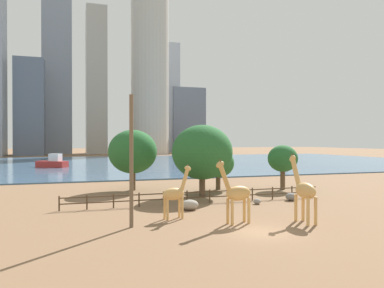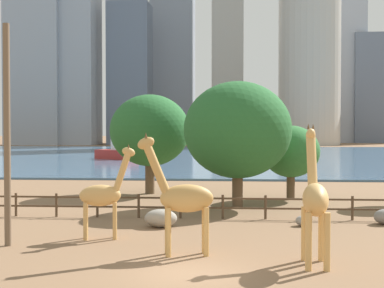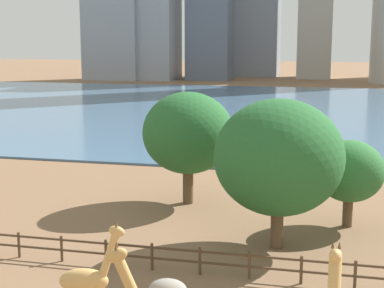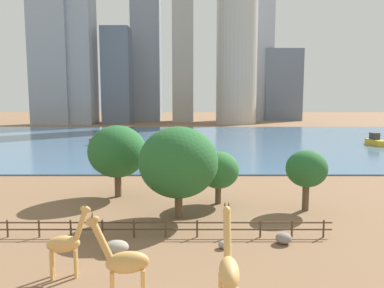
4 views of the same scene
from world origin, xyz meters
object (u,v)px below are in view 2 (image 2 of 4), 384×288
tree_center_broad (238,130)px  tree_right_tall (150,131)px  giraffe_companion (182,198)px  boulder_near_fence (161,218)px  boulder_small (303,221)px  giraffe_young (315,199)px  tree_left_small (291,152)px  boat_sailboat (117,152)px  utility_pole (7,135)px  giraffe_tall (103,195)px

tree_center_broad → tree_right_tall: size_ratio=1.05×
giraffe_companion → boulder_near_fence: giraffe_companion is taller
tree_right_tall → boulder_small: bearing=-54.2°
giraffe_companion → boulder_near_fence: size_ratio=2.93×
giraffe_young → tree_center_broad: size_ratio=0.66×
giraffe_young → boulder_near_fence: (-6.61, 7.41, -1.96)m
tree_left_small → boat_sailboat: size_ratio=0.73×
utility_pole → boulder_small: size_ratio=12.98×
giraffe_tall → boulder_small: giraffe_tall is taller
tree_center_broad → boat_sailboat: tree_center_broad is taller
giraffe_companion → tree_right_tall: 21.34m
boulder_near_fence → tree_left_small: bearing=57.8°
tree_center_broad → tree_right_tall: bearing=132.7°
giraffe_tall → giraffe_young: 9.74m
boulder_small → tree_center_broad: tree_center_broad is taller
boat_sailboat → boulder_near_fence: bearing=137.2°
utility_pole → boulder_near_fence: utility_pole is taller
giraffe_young → boulder_near_fence: bearing=42.8°
tree_center_broad → tree_right_tall: tree_center_broad is taller
tree_left_small → utility_pole: bearing=-128.3°
tree_center_broad → tree_left_small: 5.97m
utility_pole → boulder_near_fence: bearing=40.6°
giraffe_young → tree_left_small: 19.33m
boulder_near_fence → giraffe_companion: bearing=-75.0°
giraffe_young → giraffe_companion: bearing=77.6°
giraffe_young → tree_center_broad: bearing=11.8°
giraffe_tall → tree_center_broad: tree_center_broad is taller
utility_pole → tree_left_small: size_ratio=1.83×
giraffe_tall → boat_sailboat: bearing=89.3°
giraffe_tall → giraffe_companion: (3.83, -3.04, 0.27)m
giraffe_companion → giraffe_young: 5.08m
tree_left_small → giraffe_tall: bearing=-122.6°
utility_pole → boat_sailboat: utility_pole is taller
giraffe_young → boat_sailboat: bearing=18.8°
giraffe_young → boat_sailboat: giraffe_young is taller
boulder_near_fence → tree_left_small: tree_left_small is taller
giraffe_young → giraffe_tall: bearing=65.4°
boulder_small → tree_center_broad: 8.60m
boulder_near_fence → tree_right_tall: tree_right_tall is taller
giraffe_young → boulder_small: giraffe_young is taller
giraffe_tall → giraffe_companion: giraffe_companion is taller
giraffe_young → tree_left_small: giraffe_young is taller
giraffe_tall → boulder_near_fence: size_ratio=2.59×
giraffe_companion → tree_center_broad: (2.15, 13.65, 2.56)m
giraffe_companion → giraffe_young: (4.94, -1.18, 0.17)m
giraffe_tall → utility_pole: bearing=-165.6°
tree_left_small → giraffe_companion: bearing=-107.8°
giraffe_young → boat_sailboat: size_ratio=0.73×
giraffe_tall → tree_center_broad: bearing=48.9°
giraffe_tall → tree_left_small: (9.64, 15.08, 1.31)m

